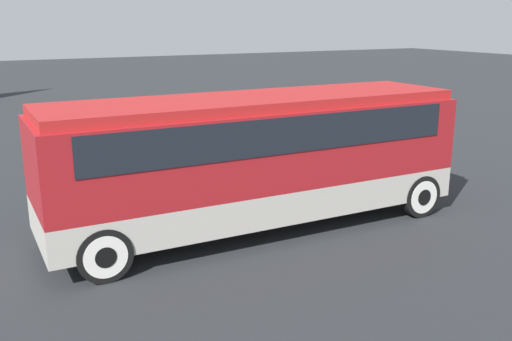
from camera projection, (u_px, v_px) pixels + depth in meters
name	position (u px, v px, depth m)	size (l,w,h in m)	color
ground_plane	(256.00, 228.00, 13.04)	(120.00, 120.00, 0.00)	#26282B
tour_bus	(260.00, 150.00, 12.61)	(9.38, 2.59, 3.01)	#B7B2A8
parked_car_near	(303.00, 136.00, 19.59)	(4.77, 1.92, 1.45)	maroon
parked_car_mid	(230.00, 122.00, 22.11)	(4.12, 1.89, 1.45)	#BCBCC1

